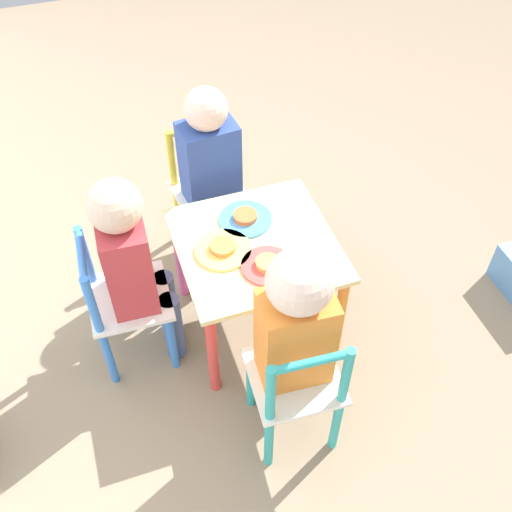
{
  "coord_description": "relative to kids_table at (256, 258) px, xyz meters",
  "views": [
    {
      "loc": [
        -1.27,
        0.43,
        1.82
      ],
      "look_at": [
        0.0,
        0.0,
        0.36
      ],
      "focal_mm": 42.0,
      "sensor_mm": 36.0,
      "label": 1
    }
  ],
  "objects": [
    {
      "name": "plate_left",
      "position": [
        -0.11,
        0.0,
        0.08
      ],
      "size": [
        0.17,
        0.17,
        0.03
      ],
      "color": "#E54C47",
      "rests_on": "kids_table"
    },
    {
      "name": "kids_table",
      "position": [
        0.0,
        0.0,
        0.0
      ],
      "size": [
        0.51,
        0.51,
        0.42
      ],
      "color": "beige",
      "rests_on": "ground_plane"
    },
    {
      "name": "chair_blue",
      "position": [
        0.02,
        0.45,
        -0.09
      ],
      "size": [
        0.27,
        0.27,
        0.54
      ],
      "rotation": [
        0.0,
        0.0,
        -0.04
      ],
      "color": "silver",
      "rests_on": "ground_plane"
    },
    {
      "name": "child_back",
      "position": [
        0.02,
        0.39,
        0.11
      ],
      "size": [
        0.21,
        0.22,
        0.77
      ],
      "rotation": [
        0.0,
        0.0,
        -0.04
      ],
      "color": "#4C608E",
      "rests_on": "ground_plane"
    },
    {
      "name": "child_left",
      "position": [
        -0.39,
        0.02,
        0.13
      ],
      "size": [
        0.23,
        0.21,
        0.78
      ],
      "rotation": [
        0.0,
        0.0,
        1.51
      ],
      "color": "#7A6B5B",
      "rests_on": "ground_plane"
    },
    {
      "name": "plate_back",
      "position": [
        0.0,
        0.11,
        0.08
      ],
      "size": [
        0.18,
        0.18,
        0.03
      ],
      "color": "#EADB66",
      "rests_on": "kids_table"
    },
    {
      "name": "child_right",
      "position": [
        0.39,
        0.04,
        0.1
      ],
      "size": [
        0.22,
        0.21,
        0.76
      ],
      "rotation": [
        0.0,
        0.0,
        -1.48
      ],
      "color": "#4C608E",
      "rests_on": "ground_plane"
    },
    {
      "name": "chair_yellow",
      "position": [
        0.45,
        0.04,
        -0.09
      ],
      "size": [
        0.28,
        0.28,
        0.54
      ],
      "rotation": [
        0.0,
        0.0,
        -1.48
      ],
      "color": "silver",
      "rests_on": "ground_plane"
    },
    {
      "name": "plate_right",
      "position": [
        0.11,
        0.0,
        0.08
      ],
      "size": [
        0.18,
        0.18,
        0.03
      ],
      "color": "#4C9EE0",
      "rests_on": "kids_table"
    },
    {
      "name": "ground_plane",
      "position": [
        0.0,
        0.0,
        -0.35
      ],
      "size": [
        6.0,
        6.0,
        0.0
      ],
      "primitive_type": "plane",
      "color": "#8C755B"
    },
    {
      "name": "chair_teal",
      "position": [
        -0.45,
        0.03,
        -0.09
      ],
      "size": [
        0.28,
        0.28,
        0.54
      ],
      "rotation": [
        0.0,
        0.0,
        1.51
      ],
      "color": "silver",
      "rests_on": "ground_plane"
    }
  ]
}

